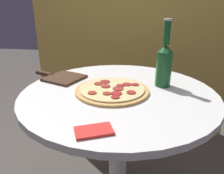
% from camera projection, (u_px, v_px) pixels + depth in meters
% --- Properties ---
extents(table, '(0.80, 0.80, 0.71)m').
position_uv_depth(table, '(118.00, 130.00, 0.97)').
color(table, silver).
rests_on(table, ground_plane).
extents(fence_panel, '(1.53, 0.04, 1.43)m').
position_uv_depth(fence_panel, '(131.00, 49.00, 1.70)').
color(fence_panel, gold).
rests_on(fence_panel, ground_plane).
extents(pizza, '(0.30, 0.30, 0.02)m').
position_uv_depth(pizza, '(112.00, 90.00, 0.89)').
color(pizza, tan).
rests_on(pizza, table).
extents(beer_bottle, '(0.07, 0.07, 0.28)m').
position_uv_depth(beer_bottle, '(164.00, 63.00, 0.93)').
color(beer_bottle, '#195628').
rests_on(beer_bottle, table).
extents(pizza_paddle, '(0.28, 0.21, 0.02)m').
position_uv_depth(pizza_paddle, '(61.00, 77.00, 1.05)').
color(pizza_paddle, '#422819').
rests_on(pizza_paddle, table).
extents(napkin, '(0.12, 0.10, 0.01)m').
position_uv_depth(napkin, '(94.00, 131.00, 0.62)').
color(napkin, red).
rests_on(napkin, table).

